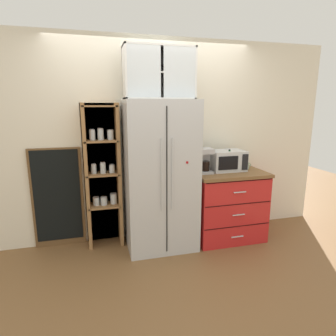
{
  "coord_description": "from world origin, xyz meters",
  "views": [
    {
      "loc": [
        -0.75,
        -3.21,
        1.72
      ],
      "look_at": [
        0.1,
        0.02,
        0.99
      ],
      "focal_mm": 30.29,
      "sensor_mm": 36.0,
      "label": 1
    }
  ],
  "objects_px": {
    "bottle_clear": "(229,163)",
    "refrigerator": "(160,176)",
    "microwave": "(227,160)",
    "mug_sage": "(246,166)",
    "coffee_maker": "(204,160)",
    "chalkboard_menu": "(58,198)",
    "bottle_green": "(229,162)"
  },
  "relations": [
    {
      "from": "bottle_green",
      "to": "chalkboard_menu",
      "type": "distance_m",
      "value": 2.18
    },
    {
      "from": "bottle_clear",
      "to": "chalkboard_menu",
      "type": "height_order",
      "value": "chalkboard_menu"
    },
    {
      "from": "bottle_clear",
      "to": "refrigerator",
      "type": "bearing_deg",
      "value": 178.47
    },
    {
      "from": "coffee_maker",
      "to": "chalkboard_menu",
      "type": "height_order",
      "value": "chalkboard_menu"
    },
    {
      "from": "refrigerator",
      "to": "mug_sage",
      "type": "relative_size",
      "value": 16.02
    },
    {
      "from": "chalkboard_menu",
      "to": "microwave",
      "type": "bearing_deg",
      "value": -6.78
    },
    {
      "from": "chalkboard_menu",
      "to": "bottle_clear",
      "type": "bearing_deg",
      "value": -8.78
    },
    {
      "from": "bottle_green",
      "to": "bottle_clear",
      "type": "height_order",
      "value": "bottle_green"
    },
    {
      "from": "coffee_maker",
      "to": "mug_sage",
      "type": "bearing_deg",
      "value": 4.41
    },
    {
      "from": "refrigerator",
      "to": "microwave",
      "type": "height_order",
      "value": "refrigerator"
    },
    {
      "from": "coffee_maker",
      "to": "bottle_green",
      "type": "distance_m",
      "value": 0.33
    },
    {
      "from": "refrigerator",
      "to": "coffee_maker",
      "type": "bearing_deg",
      "value": 0.88
    },
    {
      "from": "microwave",
      "to": "mug_sage",
      "type": "xyz_separation_m",
      "value": [
        0.29,
        0.01,
        -0.09
      ]
    },
    {
      "from": "mug_sage",
      "to": "chalkboard_menu",
      "type": "bearing_deg",
      "value": 174.17
    },
    {
      "from": "bottle_clear",
      "to": "coffee_maker",
      "type": "bearing_deg",
      "value": 174.31
    },
    {
      "from": "refrigerator",
      "to": "chalkboard_menu",
      "type": "height_order",
      "value": "refrigerator"
    },
    {
      "from": "microwave",
      "to": "mug_sage",
      "type": "distance_m",
      "value": 0.3
    },
    {
      "from": "coffee_maker",
      "to": "microwave",
      "type": "bearing_deg",
      "value": 7.21
    },
    {
      "from": "microwave",
      "to": "coffee_maker",
      "type": "height_order",
      "value": "coffee_maker"
    },
    {
      "from": "microwave",
      "to": "mug_sage",
      "type": "relative_size",
      "value": 3.93
    },
    {
      "from": "refrigerator",
      "to": "microwave",
      "type": "relative_size",
      "value": 4.07
    },
    {
      "from": "mug_sage",
      "to": "bottle_clear",
      "type": "relative_size",
      "value": 0.45
    },
    {
      "from": "chalkboard_menu",
      "to": "refrigerator",
      "type": "bearing_deg",
      "value": -13.97
    },
    {
      "from": "bottle_green",
      "to": "chalkboard_menu",
      "type": "height_order",
      "value": "chalkboard_menu"
    },
    {
      "from": "coffee_maker",
      "to": "bottle_clear",
      "type": "bearing_deg",
      "value": -5.69
    },
    {
      "from": "microwave",
      "to": "bottle_green",
      "type": "height_order",
      "value": "bottle_green"
    },
    {
      "from": "microwave",
      "to": "coffee_maker",
      "type": "relative_size",
      "value": 1.42
    },
    {
      "from": "bottle_green",
      "to": "mug_sage",
      "type": "bearing_deg",
      "value": 14.27
    },
    {
      "from": "microwave",
      "to": "bottle_clear",
      "type": "height_order",
      "value": "microwave"
    },
    {
      "from": "coffee_maker",
      "to": "mug_sage",
      "type": "relative_size",
      "value": 2.77
    },
    {
      "from": "microwave",
      "to": "coffee_maker",
      "type": "xyz_separation_m",
      "value": [
        -0.33,
        -0.04,
        0.03
      ]
    },
    {
      "from": "coffee_maker",
      "to": "chalkboard_menu",
      "type": "distance_m",
      "value": 1.86
    }
  ]
}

